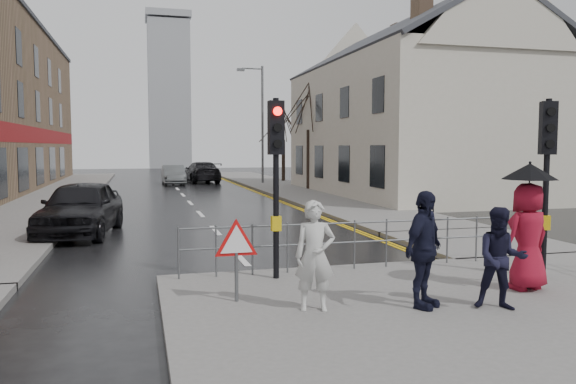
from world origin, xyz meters
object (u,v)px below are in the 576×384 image
pedestrian_a (315,256)px  car_mid (173,175)px  pedestrian_with_umbrella (528,223)px  pedestrian_d (424,250)px  pedestrian_b (501,259)px  car_parked (81,208)px

pedestrian_a → car_mid: (-0.26, 31.69, -0.30)m
pedestrian_with_umbrella → car_mid: size_ratio=0.54×
pedestrian_d → car_mid: 32.05m
pedestrian_d → pedestrian_b: bearing=-56.0°
pedestrian_a → pedestrian_b: 2.86m
pedestrian_a → pedestrian_b: (2.77, -0.69, -0.05)m
pedestrian_with_umbrella → car_parked: (-8.24, 9.44, -0.49)m
car_mid → pedestrian_a: bearing=-90.7°
car_parked → pedestrian_b: bearing=-47.8°
car_mid → pedestrian_d: bearing=-87.7°
pedestrian_a → pedestrian_with_umbrella: (3.97, 0.24, 0.32)m
pedestrian_d → car_parked: bearing=84.1°
pedestrian_with_umbrella → car_parked: bearing=131.1°
pedestrian_a → pedestrian_with_umbrella: size_ratio=0.76×
car_mid → pedestrian_with_umbrella: bearing=-83.5°
pedestrian_b → car_parked: bearing=150.5°
pedestrian_a → pedestrian_b: pedestrian_a is taller
pedestrian_with_umbrella → pedestrian_a: bearing=-176.5°
pedestrian_with_umbrella → car_parked: pedestrian_with_umbrella is taller
pedestrian_a → car_mid: 31.69m
pedestrian_b → pedestrian_d: 1.17m
pedestrian_with_umbrella → car_parked: 12.54m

